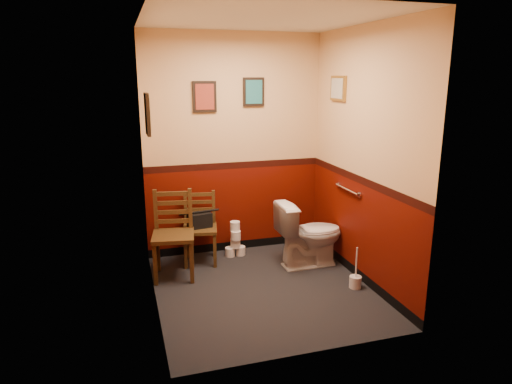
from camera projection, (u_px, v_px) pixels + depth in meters
The scene contains 17 objects.
floor at pixel (263, 289), 4.82m from camera, with size 2.20×2.40×0.00m, color black.
ceiling at pixel (264, 18), 4.15m from camera, with size 2.20×2.40×0.00m, color silver.
wall_back at pixel (234, 146), 5.60m from camera, with size 2.20×2.70×0.00m, color #4D0B03.
wall_front at pixel (312, 193), 3.37m from camera, with size 2.20×2.70×0.00m, color #4D0B03.
wall_left at pixel (149, 170), 4.18m from camera, with size 2.40×2.70×0.00m, color #4D0B03.
wall_right at pixel (363, 158), 4.79m from camera, with size 2.40×2.70×0.00m, color #4D0B03.
grab_bar at pixel (347, 190), 5.12m from camera, with size 0.05×0.56×0.06m.
framed_print_back_a at pixel (205, 97), 5.33m from camera, with size 0.28×0.04×0.36m.
framed_print_back_b at pixel (254, 92), 5.49m from camera, with size 0.26×0.04×0.34m.
framed_print_left at pixel (147, 114), 4.15m from camera, with size 0.04×0.30×0.38m.
framed_print_right at pixel (338, 88), 5.17m from camera, with size 0.04×0.34×0.28m.
toilet at pixel (310, 234), 5.35m from camera, with size 0.44×0.78×0.77m, color white.
toilet_brush at pixel (355, 281), 4.84m from camera, with size 0.13×0.13×0.46m.
chair_left at pixel (173, 234), 5.05m from camera, with size 0.52×0.52×0.96m.
chair_right at pixel (200, 228), 5.45m from camera, with size 0.46×0.46×0.85m.
handbag at pixel (200, 220), 5.39m from camera, with size 0.30×0.18×0.20m.
tp_stack at pixel (235, 241), 5.67m from camera, with size 0.26×0.16×0.45m.
Camera 1 is at (-1.34, -4.21, 2.19)m, focal length 32.00 mm.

